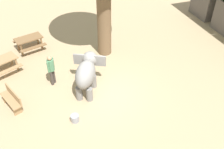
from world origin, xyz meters
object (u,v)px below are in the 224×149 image
Objects in this scene: market_stall_blue at (210,0)px; feed_bucket at (75,118)px; person_handler at (51,68)px; picnic_table_far at (29,41)px; wooden_bench at (12,99)px; picnic_table_near at (2,63)px; elephant at (87,72)px.

market_stall_blue is 13.28m from feed_bucket.
picnic_table_far is (-3.56, -0.76, -0.36)m from person_handler.
wooden_bench reaches higher than picnic_table_near.
feed_bucket is (1.78, -1.04, -0.87)m from elephant.
wooden_bench is 2.95m from feed_bucket.
picnic_table_far is at bearing 53.41° from elephant.
elephant is 1.23× the size of picnic_table_far.
market_stall_blue is (-2.25, 14.08, 0.55)m from picnic_table_near.
feed_bucket is at bearing -59.11° from market_stall_blue.
picnic_table_far is 5.12× the size of feed_bucket.
elephant is at bearing 149.71° from feed_bucket.
elephant is 6.28× the size of feed_bucket.
picnic_table_near is at bearing -15.43° from wooden_bench.
market_stall_blue reaches higher than elephant.
elephant is 1.78m from person_handler.
market_stall_blue reaches higher than wooden_bench.
wooden_bench is 4.73m from picnic_table_far.
wooden_bench reaches higher than feed_bucket.
picnic_table_far is (-4.59, 1.16, 0.12)m from wooden_bench.
picnic_table_near is at bearing 34.00° from picnic_table_far.
elephant reaches higher than picnic_table_near.
picnic_table_near is (-1.79, -2.27, -0.36)m from person_handler.
wooden_bench reaches higher than picnic_table_far.
picnic_table_far is (-1.77, 1.51, 0.00)m from picnic_table_near.
feed_bucket is (1.73, 2.36, -0.31)m from wooden_bench.
person_handler is (-0.98, -1.48, -0.08)m from elephant.
picnic_table_far is 6.45m from feed_bucket.
elephant is 3.45m from wooden_bench.
person_handler reaches higher than feed_bucket.
feed_bucket is (6.32, 1.21, -0.43)m from picnic_table_far.
market_stall_blue is at bearing 166.63° from picnic_table_far.
feed_bucket is at bearing 97.05° from picnic_table_near.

